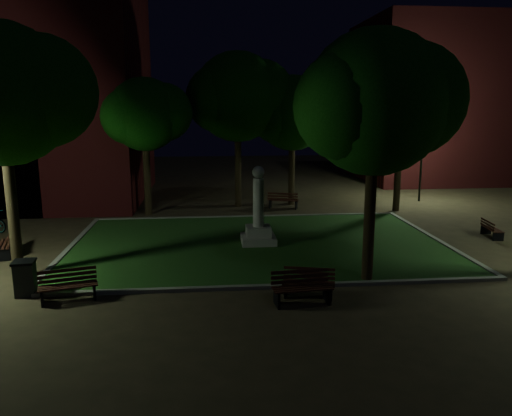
{
  "coord_description": "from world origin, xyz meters",
  "views": [
    {
      "loc": [
        -2.03,
        -17.88,
        5.62
      ],
      "look_at": [
        -0.19,
        1.0,
        1.76
      ],
      "focal_mm": 35.0,
      "sensor_mm": 36.0,
      "label": 1
    }
  ],
  "objects_px": {
    "trash_bin": "(25,278)",
    "bench_right_side": "(491,229)",
    "bench_near_right": "(309,284)",
    "bench_far_side": "(283,201)",
    "monument": "(258,222)",
    "bench_near_left": "(302,288)",
    "bench_left_side": "(5,244)",
    "bench_west_near": "(68,286)"
  },
  "relations": [
    {
      "from": "trash_bin",
      "to": "bench_right_side",
      "type": "bearing_deg",
      "value": 16.01
    },
    {
      "from": "bench_near_right",
      "to": "bench_far_side",
      "type": "height_order",
      "value": "bench_far_side"
    },
    {
      "from": "monument",
      "to": "bench_right_side",
      "type": "height_order",
      "value": "monument"
    },
    {
      "from": "bench_near_left",
      "to": "bench_left_side",
      "type": "bearing_deg",
      "value": 145.51
    },
    {
      "from": "bench_west_near",
      "to": "bench_left_side",
      "type": "height_order",
      "value": "bench_left_side"
    },
    {
      "from": "bench_near_right",
      "to": "bench_right_side",
      "type": "height_order",
      "value": "bench_near_right"
    },
    {
      "from": "bench_west_near",
      "to": "trash_bin",
      "type": "distance_m",
      "value": 1.49
    },
    {
      "from": "bench_far_side",
      "to": "trash_bin",
      "type": "height_order",
      "value": "trash_bin"
    },
    {
      "from": "bench_near_right",
      "to": "bench_right_side",
      "type": "bearing_deg",
      "value": 47.38
    },
    {
      "from": "bench_right_side",
      "to": "bench_far_side",
      "type": "bearing_deg",
      "value": 55.58
    },
    {
      "from": "bench_west_near",
      "to": "bench_far_side",
      "type": "xyz_separation_m",
      "value": [
        8.35,
        12.81,
        0.01
      ]
    },
    {
      "from": "bench_west_near",
      "to": "bench_right_side",
      "type": "bearing_deg",
      "value": 3.24
    },
    {
      "from": "bench_right_side",
      "to": "trash_bin",
      "type": "relative_size",
      "value": 1.32
    },
    {
      "from": "bench_near_left",
      "to": "trash_bin",
      "type": "distance_m",
      "value": 8.33
    },
    {
      "from": "bench_near_right",
      "to": "bench_left_side",
      "type": "xyz_separation_m",
      "value": [
        -10.76,
        5.26,
        0.04
      ]
    },
    {
      "from": "bench_left_side",
      "to": "trash_bin",
      "type": "height_order",
      "value": "trash_bin"
    },
    {
      "from": "bench_far_side",
      "to": "bench_near_left",
      "type": "bearing_deg",
      "value": 101.05
    },
    {
      "from": "bench_west_near",
      "to": "monument",
      "type": "bearing_deg",
      "value": 25.72
    },
    {
      "from": "trash_bin",
      "to": "bench_left_side",
      "type": "bearing_deg",
      "value": 117.3
    },
    {
      "from": "bench_near_right",
      "to": "bench_far_side",
      "type": "distance_m",
      "value": 13.25
    },
    {
      "from": "bench_left_side",
      "to": "bench_far_side",
      "type": "bearing_deg",
      "value": 108.26
    },
    {
      "from": "monument",
      "to": "bench_near_left",
      "type": "relative_size",
      "value": 1.8
    },
    {
      "from": "bench_far_side",
      "to": "bench_left_side",
      "type": "bearing_deg",
      "value": 50.96
    },
    {
      "from": "bench_left_side",
      "to": "bench_right_side",
      "type": "distance_m",
      "value": 20.1
    },
    {
      "from": "bench_near_right",
      "to": "bench_right_side",
      "type": "xyz_separation_m",
      "value": [
        9.32,
        6.04,
        -0.04
      ]
    },
    {
      "from": "monument",
      "to": "bench_near_right",
      "type": "relative_size",
      "value": 1.96
    },
    {
      "from": "bench_near_right",
      "to": "bench_far_side",
      "type": "bearing_deg",
      "value": 99.17
    },
    {
      "from": "monument",
      "to": "bench_near_right",
      "type": "height_order",
      "value": "monument"
    },
    {
      "from": "bench_near_right",
      "to": "trash_bin",
      "type": "height_order",
      "value": "trash_bin"
    },
    {
      "from": "bench_near_right",
      "to": "bench_right_side",
      "type": "distance_m",
      "value": 11.11
    },
    {
      "from": "monument",
      "to": "trash_bin",
      "type": "xyz_separation_m",
      "value": [
        -7.59,
        -4.94,
        -0.41
      ]
    },
    {
      "from": "bench_near_left",
      "to": "bench_near_right",
      "type": "relative_size",
      "value": 1.09
    },
    {
      "from": "bench_far_side",
      "to": "trash_bin",
      "type": "xyz_separation_m",
      "value": [
        -9.74,
        -12.28,
        0.11
      ]
    },
    {
      "from": "monument",
      "to": "bench_right_side",
      "type": "distance_m",
      "value": 10.27
    },
    {
      "from": "bench_right_side",
      "to": "bench_far_side",
      "type": "distance_m",
      "value": 10.81
    },
    {
      "from": "monument",
      "to": "bench_near_right",
      "type": "distance_m",
      "value": 5.96
    },
    {
      "from": "bench_far_side",
      "to": "trash_bin",
      "type": "distance_m",
      "value": 15.67
    },
    {
      "from": "monument",
      "to": "trash_bin",
      "type": "relative_size",
      "value": 2.95
    },
    {
      "from": "bench_near_left",
      "to": "bench_near_right",
      "type": "distance_m",
      "value": 0.6
    },
    {
      "from": "bench_right_side",
      "to": "trash_bin",
      "type": "xyz_separation_m",
      "value": [
        -17.84,
        -5.12,
        0.19
      ]
    },
    {
      "from": "monument",
      "to": "bench_west_near",
      "type": "bearing_deg",
      "value": -138.56
    },
    {
      "from": "bench_near_left",
      "to": "trash_bin",
      "type": "xyz_separation_m",
      "value": [
        -8.21,
        1.43,
        0.1
      ]
    }
  ]
}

